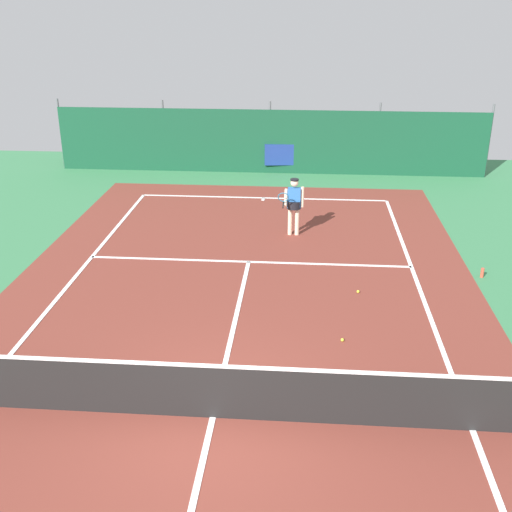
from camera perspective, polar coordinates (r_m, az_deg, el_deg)
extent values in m
plane|color=#387A4C|center=(10.44, -3.96, -14.49)|extent=(36.00, 36.00, 0.00)
cube|color=brown|center=(10.44, -3.96, -14.48)|extent=(11.02, 26.60, 0.01)
cube|color=white|center=(21.12, 0.68, 5.33)|extent=(8.22, 0.10, 0.01)
cube|color=white|center=(10.71, 19.16, -14.77)|extent=(0.10, 23.80, 0.01)
cube|color=white|center=(15.97, -0.67, -0.53)|extent=(8.22, 0.10, 0.01)
cube|color=white|center=(10.44, -3.96, -14.45)|extent=(0.10, 12.80, 0.01)
cube|color=white|center=(20.98, 0.65, 5.21)|extent=(0.10, 0.30, 0.01)
cube|color=black|center=(10.17, -4.03, -12.36)|extent=(9.92, 0.03, 0.95)
cube|color=white|center=(9.89, -4.11, -9.98)|extent=(9.92, 0.04, 0.05)
cube|color=#14472D|center=(24.01, 1.25, 10.38)|extent=(16.22, 0.06, 2.40)
cylinder|color=#595B60|center=(25.79, -17.36, 10.58)|extent=(0.08, 0.08, 2.70)
cylinder|color=#595B60|center=(24.60, -8.39, 10.81)|extent=(0.08, 0.08, 2.70)
cylinder|color=#595B60|center=(24.03, 1.26, 10.76)|extent=(0.08, 0.08, 2.70)
cylinder|color=#595B60|center=(24.15, 11.07, 10.41)|extent=(0.08, 0.08, 2.70)
cylinder|color=#595B60|center=(24.93, 20.50, 9.79)|extent=(0.08, 0.08, 2.70)
cube|color=#234C1E|center=(24.73, 1.32, 9.21)|extent=(14.60, 0.70, 1.10)
cylinder|color=beige|center=(17.72, 3.77, 3.20)|extent=(0.12, 0.12, 0.82)
cylinder|color=beige|center=(17.73, 3.13, 3.22)|extent=(0.12, 0.12, 0.82)
cylinder|color=black|center=(17.57, 3.49, 4.71)|extent=(0.40, 0.40, 0.22)
cube|color=#2D6BB7|center=(17.51, 3.50, 5.34)|extent=(0.36, 0.21, 0.56)
sphere|color=beige|center=(17.38, 3.54, 6.69)|extent=(0.22, 0.22, 0.22)
cylinder|color=black|center=(17.36, 3.54, 6.98)|extent=(0.23, 0.23, 0.04)
cylinder|color=beige|center=(17.49, 4.26, 5.40)|extent=(0.09, 0.09, 0.58)
cylinder|color=beige|center=(17.39, 2.73, 5.33)|extent=(0.10, 0.53, 0.41)
cylinder|color=black|center=(17.14, 2.50, 4.69)|extent=(0.04, 0.27, 0.13)
torus|color=teal|center=(17.08, 2.51, 5.39)|extent=(0.31, 0.13, 0.29)
sphere|color=#CCDB33|center=(14.52, 9.31, -3.23)|extent=(0.07, 0.07, 0.07)
sphere|color=#CCDB33|center=(12.52, 7.89, -7.60)|extent=(0.07, 0.07, 0.07)
cube|color=navy|center=(26.07, 2.60, 10.27)|extent=(2.26, 4.38, 0.80)
cube|color=#2D333D|center=(25.93, 2.62, 11.74)|extent=(1.73, 2.05, 0.56)
cylinder|color=black|center=(24.99, 4.89, 8.73)|extent=(0.29, 0.66, 0.64)
cylinder|color=black|center=(24.84, 0.72, 8.72)|extent=(0.29, 0.66, 0.64)
cylinder|color=black|center=(27.51, 4.27, 10.04)|extent=(0.29, 0.66, 0.64)
cylinder|color=black|center=(27.37, 0.47, 10.04)|extent=(0.29, 0.66, 0.64)
cylinder|color=#D84C38|center=(16.04, 19.96, -1.45)|extent=(0.08, 0.08, 0.24)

